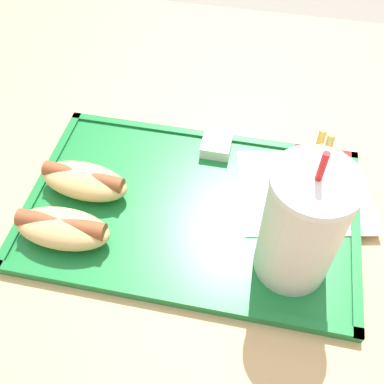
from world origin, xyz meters
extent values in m
plane|color=gray|center=(0.00, 0.00, 0.00)|extent=(8.00, 8.00, 0.00)
cube|color=tan|center=(0.00, 0.00, 0.37)|extent=(1.28, 0.98, 0.74)
cube|color=#197233|center=(-0.03, 0.04, 0.74)|extent=(0.44, 0.28, 0.01)
cube|color=#197233|center=(-0.03, -0.10, 0.75)|extent=(0.44, 0.01, 0.00)
cube|color=#197233|center=(-0.03, 0.18, 0.75)|extent=(0.44, 0.01, 0.00)
cube|color=#197233|center=(-0.24, 0.04, 0.75)|extent=(0.01, 0.28, 0.00)
cube|color=#197233|center=(0.19, 0.04, 0.75)|extent=(0.01, 0.28, 0.00)
cube|color=white|center=(-0.17, -0.02, 0.75)|extent=(0.21, 0.18, 0.00)
cylinder|color=silver|center=(-0.16, 0.10, 0.83)|extent=(0.09, 0.09, 0.15)
cylinder|color=silver|center=(-0.16, 0.10, 0.91)|extent=(0.09, 0.09, 0.01)
cylinder|color=red|center=(-0.16, 0.10, 0.93)|extent=(0.01, 0.01, 0.03)
ellipsoid|color=#DBB270|center=(0.12, 0.12, 0.77)|extent=(0.12, 0.06, 0.04)
cylinder|color=brown|center=(0.12, 0.12, 0.78)|extent=(0.11, 0.02, 0.02)
ellipsoid|color=#DBB270|center=(0.12, 0.04, 0.77)|extent=(0.13, 0.07, 0.04)
cylinder|color=brown|center=(0.12, 0.04, 0.78)|extent=(0.11, 0.03, 0.02)
cube|color=red|center=(-0.18, -0.01, 0.78)|extent=(0.07, 0.06, 0.07)
cylinder|color=#EACC60|center=(-0.20, 0.00, 0.81)|extent=(0.01, 0.02, 0.06)
cylinder|color=#EACC60|center=(-0.18, 0.00, 0.83)|extent=(0.01, 0.02, 0.09)
cylinder|color=#EACC60|center=(-0.17, -0.02, 0.82)|extent=(0.01, 0.02, 0.08)
cylinder|color=#EACC60|center=(-0.17, 0.00, 0.81)|extent=(0.02, 0.02, 0.08)
cube|color=silver|center=(-0.04, -0.07, 0.76)|extent=(0.04, 0.04, 0.02)
cube|color=white|center=(-0.04, -0.07, 0.77)|extent=(0.03, 0.03, 0.00)
camera|label=1|loc=(-0.10, 0.39, 1.23)|focal=42.00mm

